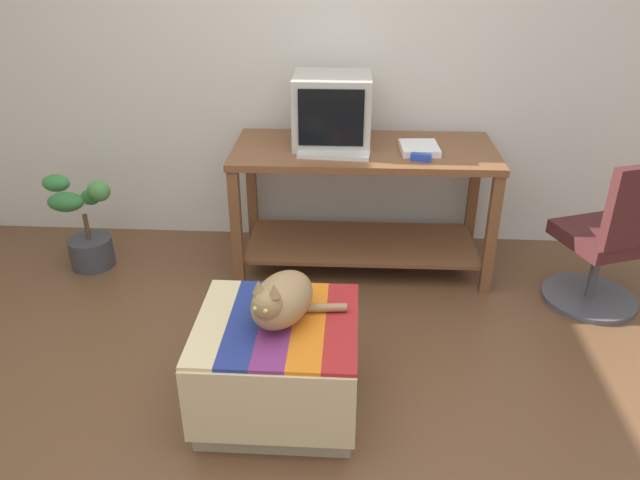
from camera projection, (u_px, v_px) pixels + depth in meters
name	position (u px, v px, depth m)	size (l,w,h in m)	color
ground_plane	(291.00, 454.00, 2.51)	(14.00, 14.00, 0.00)	brown
back_wall	(321.00, 40.00, 3.73)	(8.00, 0.10, 2.60)	silver
desk	(363.00, 186.00, 3.67)	(1.53, 0.69, 0.77)	brown
tv_monitor	(332.00, 111.00, 3.52)	(0.44, 0.40, 0.40)	#BCB7A8
keyboard	(334.00, 154.00, 3.42)	(0.40, 0.15, 0.02)	beige
book	(419.00, 148.00, 3.49)	(0.21, 0.24, 0.04)	white
ottoman_with_blanket	(278.00, 365.00, 2.66)	(0.68, 0.65, 0.45)	tan
cat	(281.00, 300.00, 2.51)	(0.43, 0.41, 0.26)	#9E7A4C
potted_plant	(86.00, 231.00, 3.77)	(0.40, 0.33, 0.60)	#3D3D42
office_chair	(609.00, 245.00, 3.31)	(0.54, 0.54, 0.89)	#4C4C51
stapler	(421.00, 157.00, 3.35)	(0.04, 0.11, 0.04)	#2342B7
pen	(432.00, 147.00, 3.55)	(0.01, 0.01, 0.14)	black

